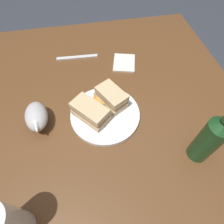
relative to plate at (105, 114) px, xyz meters
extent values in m
plane|color=#333842|center=(-0.02, -0.04, -0.78)|extent=(6.00, 6.00, 0.00)
cube|color=brown|center=(-0.02, -0.04, -0.40)|extent=(1.23, 0.96, 0.78)
cylinder|color=white|center=(0.00, 0.00, 0.00)|extent=(0.24, 0.24, 0.01)
cube|color=#CCB284|center=(0.04, -0.03, 0.02)|extent=(0.12, 0.11, 0.02)
cube|color=#B27A4C|center=(0.04, -0.03, 0.04)|extent=(0.12, 0.10, 0.01)
cube|color=#CCB284|center=(0.04, -0.03, 0.06)|extent=(0.12, 0.11, 0.02)
cube|color=#CCB284|center=(-0.01, 0.05, 0.02)|extent=(0.14, 0.13, 0.02)
cube|color=#B27A4C|center=(-0.01, 0.05, 0.04)|extent=(0.13, 0.12, 0.02)
cube|color=#CCB284|center=(-0.01, 0.05, 0.05)|extent=(0.14, 0.13, 0.02)
cube|color=#AD702D|center=(0.08, 0.00, 0.02)|extent=(0.04, 0.04, 0.02)
cube|color=gold|center=(0.05, 0.01, 0.02)|extent=(0.04, 0.04, 0.02)
cube|color=#AD702D|center=(0.04, 0.03, 0.01)|extent=(0.06, 0.03, 0.02)
cube|color=#B77F33|center=(0.02, 0.06, 0.01)|extent=(0.05, 0.04, 0.02)
cube|color=#AD702D|center=(0.07, 0.01, 0.02)|extent=(0.02, 0.04, 0.02)
cylinder|color=#B7B7BC|center=(0.01, 0.22, 0.00)|extent=(0.04, 0.04, 0.02)
ellipsoid|color=#B7B7BC|center=(0.01, 0.22, 0.04)|extent=(0.12, 0.09, 0.06)
ellipsoid|color=#381E0F|center=(0.01, 0.22, 0.04)|extent=(0.10, 0.07, 0.02)
cone|color=#B7B7BC|center=(-0.04, 0.22, 0.05)|extent=(0.03, 0.03, 0.02)
cylinder|color=#19421E|center=(-0.19, -0.25, 0.08)|extent=(0.06, 0.06, 0.16)
cone|color=#19421E|center=(-0.19, -0.25, 0.17)|extent=(0.06, 0.06, 0.02)
cube|color=silver|center=(0.25, -0.13, 0.00)|extent=(0.13, 0.12, 0.01)
cube|color=silver|center=(0.32, 0.07, 0.00)|extent=(0.03, 0.18, 0.01)
camera|label=1|loc=(-0.36, 0.04, 0.55)|focal=30.15mm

